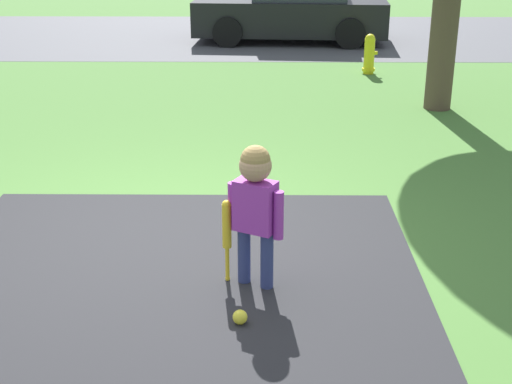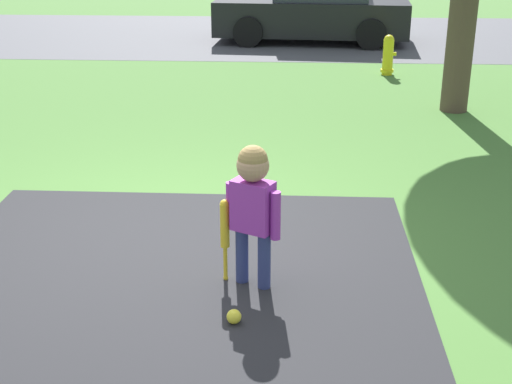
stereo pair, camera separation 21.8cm
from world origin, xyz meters
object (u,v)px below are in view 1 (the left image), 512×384
at_px(child, 255,197).
at_px(parked_car, 293,9).
at_px(sports_ball, 240,317).
at_px(fire_hydrant, 369,54).
at_px(baseball_bat, 227,229).

distance_m(child, parked_car, 10.69).
bearing_deg(sports_ball, child, 79.93).
xyz_separation_m(child, sports_ball, (-0.10, -0.54, -0.64)).
height_order(sports_ball, parked_car, parked_car).
distance_m(child, fire_hydrant, 7.57).
bearing_deg(parked_car, sports_ball, 90.21).
bearing_deg(baseball_bat, sports_ball, -79.40).
xyz_separation_m(baseball_bat, fire_hydrant, (2.03, 7.28, -0.09)).
height_order(fire_hydrant, parked_car, parked_car).
height_order(child, baseball_bat, child).
bearing_deg(baseball_bat, fire_hydrant, 74.41).
bearing_deg(fire_hydrant, sports_ball, -103.70).
bearing_deg(sports_ball, parked_car, 86.13).
xyz_separation_m(sports_ball, fire_hydrant, (1.92, 7.87, 0.28)).
height_order(baseball_bat, parked_car, parked_car).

